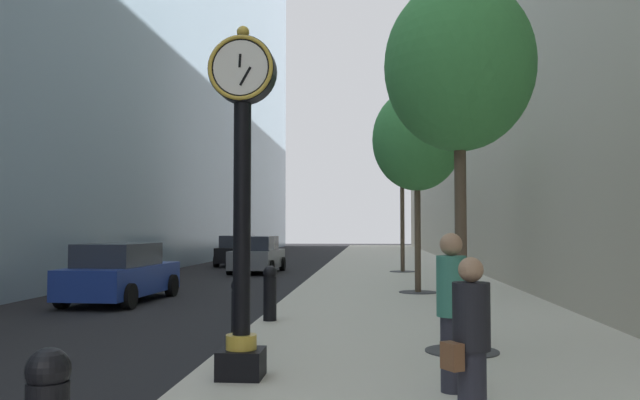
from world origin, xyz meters
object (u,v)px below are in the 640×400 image
object	(u,v)px
street_tree_mid_near	(417,140)
car_blue_mid	(121,273)
bollard_fourth	(270,292)
street_clock	(242,182)
bollard_third	(240,311)
car_black_far	(238,251)
pedestrian_by_clock	(452,306)
street_tree_near	(459,68)
street_tree_mid_far	(402,159)
pedestrian_walking	(471,341)
car_grey_near	(257,255)

from	to	relation	value
street_tree_mid_near	car_blue_mid	size ratio (longest dim) A/B	1.33
bollard_fourth	car_blue_mid	bearing A→B (deg)	139.48
street_clock	bollard_fourth	bearing A→B (deg)	94.92
bollard_third	car_black_far	world-z (taller)	car_black_far
pedestrian_by_clock	car_black_far	bearing A→B (deg)	107.08
street_tree_near	car_black_far	size ratio (longest dim) A/B	1.39
street_tree_mid_far	pedestrian_walking	xyz separation A→B (m)	(-0.46, -21.53, -4.01)
pedestrian_by_clock	car_black_far	distance (m)	27.14
street_tree_near	car_grey_near	bearing A→B (deg)	109.24
street_tree_mid_far	pedestrian_by_clock	world-z (taller)	street_tree_mid_far
street_tree_mid_far	car_black_far	distance (m)	11.09
pedestrian_by_clock	car_grey_near	xyz separation A→B (m)	(-6.01, 20.87, -0.30)
street_tree_mid_near	pedestrian_by_clock	bearing A→B (deg)	-92.27
street_tree_near	street_clock	bearing A→B (deg)	-147.37
street_tree_mid_near	car_black_far	xyz separation A→B (m)	(-8.41, 14.73, -3.79)
street_clock	bollard_third	world-z (taller)	street_clock
pedestrian_walking	car_grey_near	bearing A→B (deg)	105.02
bollard_fourth	car_black_far	xyz separation A→B (m)	(-5.03, 20.61, 0.07)
street_tree_mid_far	pedestrian_by_clock	size ratio (longest dim) A/B	3.35
street_tree_mid_far	car_grey_near	distance (m)	7.73
street_tree_mid_near	street_tree_mid_far	distance (m)	8.85
bollard_fourth	car_grey_near	distance (m)	15.84
street_tree_near	pedestrian_walking	xyz separation A→B (m)	(-0.46, -3.86, -3.48)
bollard_fourth	street_tree_near	xyz separation A→B (m)	(3.39, -2.95, 3.74)
street_clock	street_tree_mid_far	world-z (taller)	street_tree_mid_far
street_tree_mid_far	car_blue_mid	distance (m)	14.06
bollard_third	street_tree_near	size ratio (longest dim) A/B	0.19
street_tree_near	car_grey_near	distance (m)	19.92
street_clock	street_tree_mid_far	distance (m)	19.95
car_blue_mid	street_clock	bearing A→B (deg)	-59.93
street_tree_mid_near	car_grey_near	distance (m)	12.21
bollard_fourth	pedestrian_walking	world-z (taller)	pedestrian_walking
bollard_third	car_grey_near	distance (m)	18.72
pedestrian_walking	bollard_fourth	bearing A→B (deg)	113.26
pedestrian_walking	car_grey_near	distance (m)	23.14
bollard_third	street_tree_near	distance (m)	5.04
car_blue_mid	car_black_far	world-z (taller)	car_black_far
bollard_third	car_black_far	size ratio (longest dim) A/B	0.27
street_clock	pedestrian_by_clock	world-z (taller)	street_clock
pedestrian_walking	pedestrian_by_clock	distance (m)	1.48
street_tree_near	car_blue_mid	size ratio (longest dim) A/B	1.27
pedestrian_walking	street_tree_mid_near	bearing A→B (deg)	87.93
street_tree_mid_near	car_black_far	distance (m)	17.38
street_clock	car_blue_mid	xyz separation A→B (m)	(-5.15, 8.90, -1.79)
street_tree_mid_near	car_blue_mid	bearing A→B (deg)	-167.25
car_grey_near	pedestrian_walking	bearing A→B (deg)	-74.98
street_tree_mid_far	car_black_far	size ratio (longest dim) A/B	1.48
bollard_third	car_grey_near	world-z (taller)	car_grey_near
street_clock	car_grey_near	bearing A→B (deg)	99.70
pedestrian_by_clock	car_blue_mid	bearing A→B (deg)	129.30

